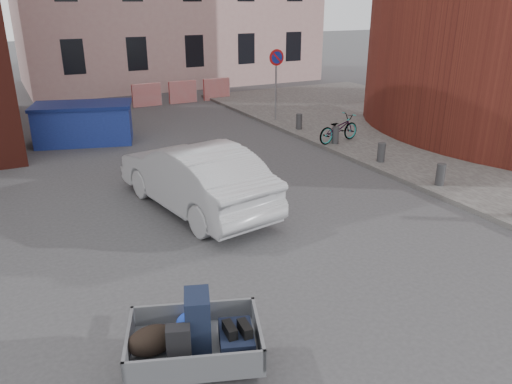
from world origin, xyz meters
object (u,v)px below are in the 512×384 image
dumpster (84,123)px  silver_car (195,176)px  trailer (194,339)px  bicycle (339,129)px

dumpster → silver_car: bearing=-63.8°
trailer → bicycle: trailer is taller
dumpster → bicycle: dumpster is taller
silver_car → bicycle: (6.05, 2.80, -0.20)m
silver_car → bicycle: 6.67m
silver_car → bicycle: bearing=-164.9°
trailer → dumpster: 12.23m
dumpster → bicycle: bearing=-13.6°
trailer → dumpster: dumpster is taller
trailer → bicycle: 11.38m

